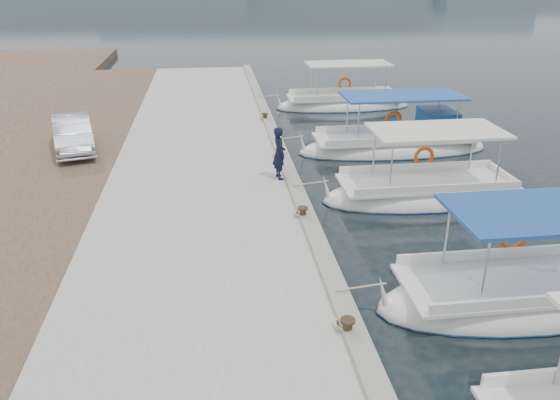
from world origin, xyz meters
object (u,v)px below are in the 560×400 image
object	(u,v)px
fisherman	(279,153)
parked_car	(73,134)
fishing_caique_c	(425,195)
fishing_caique_e	(343,105)
fishing_caique_b	(520,298)
fishing_caique_d	(396,146)

from	to	relation	value
fisherman	parked_car	bearing A→B (deg)	51.44
fisherman	fishing_caique_c	bearing A→B (deg)	-113.74
fishing_caique_e	parked_car	xyz separation A→B (m)	(-11.69, -7.01, 0.98)
fishing_caique_c	fishing_caique_e	size ratio (longest dim) A/B	0.95
fishing_caique_c	parked_car	bearing A→B (deg)	157.30
fishing_caique_b	parked_car	world-z (taller)	fishing_caique_b
fishing_caique_e	parked_car	world-z (taller)	fishing_caique_e
fishing_caique_e	fisherman	bearing A→B (deg)	-113.28
fishing_caique_b	fisherman	size ratio (longest dim) A/B	3.84
fishing_caique_d	parked_car	xyz separation A→B (m)	(-12.12, 0.14, 0.92)
fishing_caique_e	fisherman	xyz separation A→B (m)	(-4.63, -10.77, 1.21)
fishing_caique_d	fisherman	size ratio (longest dim) A/B	4.53
fishing_caique_b	fishing_caique_e	xyz separation A→B (m)	(0.25, 17.61, -0.00)
fishing_caique_c	fishing_caique_d	world-z (taller)	same
fishing_caique_b	fishing_caique_d	size ratio (longest dim) A/B	0.85
fishing_caique_d	fishing_caique_e	bearing A→B (deg)	93.46
fishing_caique_b	fishing_caique_d	distance (m)	10.48
fishing_caique_c	parked_car	distance (m)	12.52
fishing_caique_c	fishing_caique_e	xyz separation A→B (m)	(0.18, 11.82, -0.00)
fishing_caique_d	fisherman	distance (m)	6.33
fisherman	parked_car	size ratio (longest dim) A/B	0.45
fishing_caique_d	parked_car	bearing A→B (deg)	179.34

